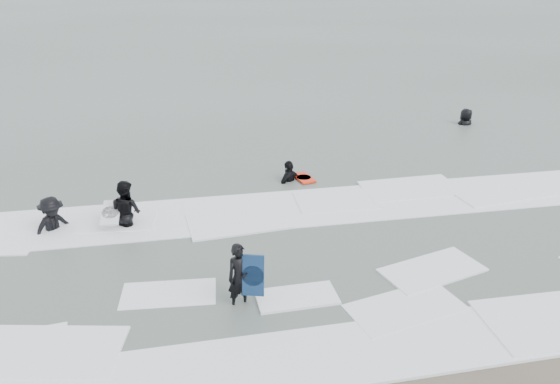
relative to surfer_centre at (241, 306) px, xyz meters
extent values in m
plane|color=brown|center=(1.56, -1.40, 0.00)|extent=(320.00, 320.00, 0.00)
plane|color=#47544C|center=(1.56, 78.60, 0.06)|extent=(320.00, 320.00, 0.00)
imported|color=black|center=(0.00, 0.00, 0.00)|extent=(0.66, 0.53, 1.58)
imported|color=black|center=(-2.75, 4.48, 0.00)|extent=(1.20, 1.17, 1.95)
imported|color=black|center=(-4.77, 4.45, 0.00)|extent=(1.41, 1.35, 1.92)
imported|color=black|center=(2.49, 6.86, 0.00)|extent=(1.15, 1.08, 1.91)
imported|color=black|center=(11.66, 11.84, 0.00)|extent=(1.05, 0.79, 1.93)
cube|color=white|center=(1.56, -2.00, 0.03)|extent=(30.03, 2.32, 0.07)
cube|color=white|center=(1.56, 4.60, 0.04)|extent=(30.00, 2.60, 0.09)
camera|label=1|loc=(-0.98, -10.12, 7.31)|focal=35.00mm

